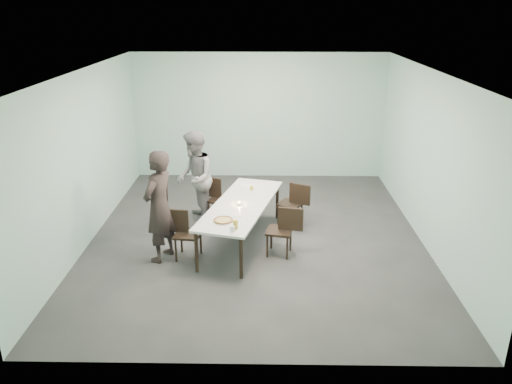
{
  "coord_description": "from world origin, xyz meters",
  "views": [
    {
      "loc": [
        0.14,
        -8.35,
        4.04
      ],
      "look_at": [
        0.0,
        -0.32,
        1.0
      ],
      "focal_mm": 35.0,
      "sensor_mm": 36.0,
      "label": 1
    }
  ],
  "objects_px": {
    "tealight": "(239,204)",
    "chair_far_right": "(294,201)",
    "pizza": "(223,220)",
    "table": "(241,206)",
    "diner_far": "(195,178)",
    "diner_near": "(159,207)",
    "beer_glass": "(235,225)",
    "chair_near_left": "(183,230)",
    "amber_tumbler": "(252,188)",
    "chair_far_left": "(217,196)",
    "side_plate": "(238,215)",
    "chair_near_right": "(284,228)",
    "water_tumbler": "(232,229)"
  },
  "relations": [
    {
      "from": "chair_near_left",
      "to": "tealight",
      "type": "relative_size",
      "value": 15.54
    },
    {
      "from": "chair_near_right",
      "to": "tealight",
      "type": "bearing_deg",
      "value": -15.26
    },
    {
      "from": "chair_far_right",
      "to": "water_tumbler",
      "type": "height_order",
      "value": "chair_far_right"
    },
    {
      "from": "tealight",
      "to": "chair_far_right",
      "type": "bearing_deg",
      "value": 38.59
    },
    {
      "from": "chair_far_right",
      "to": "diner_near",
      "type": "bearing_deg",
      "value": 59.09
    },
    {
      "from": "chair_far_left",
      "to": "chair_far_right",
      "type": "relative_size",
      "value": 1.0
    },
    {
      "from": "chair_far_right",
      "to": "beer_glass",
      "type": "bearing_deg",
      "value": 88.54
    },
    {
      "from": "diner_far",
      "to": "chair_far_left",
      "type": "bearing_deg",
      "value": 96.48
    },
    {
      "from": "water_tumbler",
      "to": "table",
      "type": "bearing_deg",
      "value": 85.91
    },
    {
      "from": "diner_near",
      "to": "amber_tumbler",
      "type": "relative_size",
      "value": 23.61
    },
    {
      "from": "chair_far_right",
      "to": "amber_tumbler",
      "type": "bearing_deg",
      "value": 33.04
    },
    {
      "from": "chair_near_right",
      "to": "water_tumbler",
      "type": "xyz_separation_m",
      "value": [
        -0.83,
        -0.69,
        0.29
      ]
    },
    {
      "from": "chair_far_left",
      "to": "amber_tumbler",
      "type": "distance_m",
      "value": 0.82
    },
    {
      "from": "chair_near_left",
      "to": "tealight",
      "type": "distance_m",
      "value": 1.09
    },
    {
      "from": "chair_near_left",
      "to": "tealight",
      "type": "bearing_deg",
      "value": 36.95
    },
    {
      "from": "pizza",
      "to": "beer_glass",
      "type": "height_order",
      "value": "beer_glass"
    },
    {
      "from": "chair_near_right",
      "to": "water_tumbler",
      "type": "distance_m",
      "value": 1.12
    },
    {
      "from": "chair_far_right",
      "to": "side_plate",
      "type": "xyz_separation_m",
      "value": [
        -1.02,
        -1.28,
        0.25
      ]
    },
    {
      "from": "pizza",
      "to": "amber_tumbler",
      "type": "relative_size",
      "value": 4.25
    },
    {
      "from": "chair_far_right",
      "to": "diner_far",
      "type": "height_order",
      "value": "diner_far"
    },
    {
      "from": "chair_near_right",
      "to": "pizza",
      "type": "xyz_separation_m",
      "value": [
        -1.0,
        -0.32,
        0.27
      ]
    },
    {
      "from": "table",
      "to": "beer_glass",
      "type": "height_order",
      "value": "beer_glass"
    },
    {
      "from": "chair_far_left",
      "to": "water_tumbler",
      "type": "distance_m",
      "value": 2.22
    },
    {
      "from": "chair_near_left",
      "to": "side_plate",
      "type": "xyz_separation_m",
      "value": [
        0.91,
        0.06,
        0.25
      ]
    },
    {
      "from": "pizza",
      "to": "tealight",
      "type": "height_order",
      "value": "tealight"
    },
    {
      "from": "side_plate",
      "to": "chair_near_left",
      "type": "bearing_deg",
      "value": -176.28
    },
    {
      "from": "side_plate",
      "to": "table",
      "type": "bearing_deg",
      "value": 86.2
    },
    {
      "from": "chair_far_right",
      "to": "pizza",
      "type": "xyz_separation_m",
      "value": [
        -1.23,
        -1.52,
        0.27
      ]
    },
    {
      "from": "table",
      "to": "beer_glass",
      "type": "bearing_deg",
      "value": -92.18
    },
    {
      "from": "pizza",
      "to": "diner_near",
      "type": "bearing_deg",
      "value": 172.35
    },
    {
      "from": "chair_near_right",
      "to": "water_tumbler",
      "type": "bearing_deg",
      "value": 52.15
    },
    {
      "from": "beer_glass",
      "to": "amber_tumbler",
      "type": "distance_m",
      "value": 1.75
    },
    {
      "from": "diner_near",
      "to": "beer_glass",
      "type": "xyz_separation_m",
      "value": [
        1.27,
        -0.43,
        -0.12
      ]
    },
    {
      "from": "table",
      "to": "tealight",
      "type": "relative_size",
      "value": 48.98
    },
    {
      "from": "chair_near_left",
      "to": "diner_far",
      "type": "bearing_deg",
      "value": 96.26
    },
    {
      "from": "beer_glass",
      "to": "pizza",
      "type": "bearing_deg",
      "value": 126.68
    },
    {
      "from": "chair_near_left",
      "to": "beer_glass",
      "type": "height_order",
      "value": "beer_glass"
    },
    {
      "from": "water_tumbler",
      "to": "side_plate",
      "type": "bearing_deg",
      "value": 85.67
    },
    {
      "from": "chair_far_left",
      "to": "side_plate",
      "type": "bearing_deg",
      "value": -49.0
    },
    {
      "from": "water_tumbler",
      "to": "diner_far",
      "type": "bearing_deg",
      "value": 112.56
    },
    {
      "from": "side_plate",
      "to": "amber_tumbler",
      "type": "height_order",
      "value": "amber_tumbler"
    },
    {
      "from": "table",
      "to": "diner_far",
      "type": "relative_size",
      "value": 1.5
    },
    {
      "from": "table",
      "to": "chair_near_right",
      "type": "relative_size",
      "value": 3.15
    },
    {
      "from": "chair_far_right",
      "to": "amber_tumbler",
      "type": "relative_size",
      "value": 10.88
    },
    {
      "from": "pizza",
      "to": "water_tumbler",
      "type": "distance_m",
      "value": 0.41
    },
    {
      "from": "table",
      "to": "chair_far_right",
      "type": "distance_m",
      "value": 1.24
    },
    {
      "from": "diner_near",
      "to": "chair_near_left",
      "type": "bearing_deg",
      "value": 120.06
    },
    {
      "from": "side_plate",
      "to": "chair_far_right",
      "type": "bearing_deg",
      "value": 51.51
    },
    {
      "from": "table",
      "to": "beer_glass",
      "type": "distance_m",
      "value": 1.08
    },
    {
      "from": "amber_tumbler",
      "to": "diner_near",
      "type": "bearing_deg",
      "value": -138.39
    }
  ]
}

